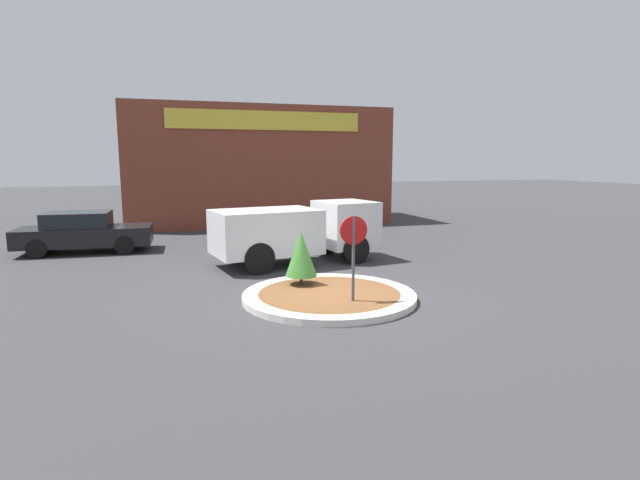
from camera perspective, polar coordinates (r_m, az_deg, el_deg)
ground_plane at (r=12.15m, az=1.06°, el=-6.78°), size 120.00×120.00×0.00m
traffic_island at (r=12.13m, az=1.06°, el=-6.42°), size 4.19×4.19×0.16m
stop_sign at (r=11.20m, az=3.84°, el=-0.54°), size 0.65×0.07×2.12m
island_shrub at (r=12.77m, az=-2.17°, el=-1.57°), size 0.81×0.81×1.38m
utility_truck at (r=16.10m, az=-2.74°, el=1.18°), size 5.59×2.86×1.96m
storefront_building at (r=27.64m, az=-7.32°, el=8.40°), size 13.42×6.07×6.02m
parked_sedan_black at (r=20.02m, az=-25.39°, el=0.82°), size 4.64×2.04×1.48m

